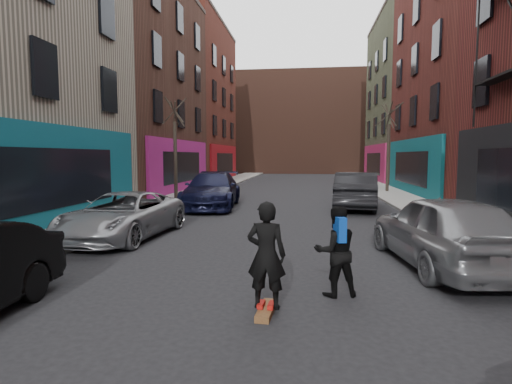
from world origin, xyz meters
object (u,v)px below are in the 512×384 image
(parked_right_far, at_px, (443,230))
(parked_left_end, at_px, (212,190))
(skateboarder, at_px, (266,255))
(parked_left_far, at_px, (123,215))
(tree_left_far, at_px, (175,139))
(tree_right_far, at_px, (389,139))
(skateboard, at_px, (266,310))
(pedestrian, at_px, (336,251))
(parked_right_end, at_px, (356,190))

(parked_right_far, bearing_deg, parked_left_end, -58.62)
(parked_right_far, xyz_separation_m, skateboarder, (-3.59, -3.10, 0.11))
(parked_left_far, xyz_separation_m, parked_left_end, (0.96, 7.26, 0.15))
(parked_left_far, distance_m, parked_left_end, 7.32)
(tree_left_far, relative_size, tree_right_far, 0.96)
(parked_left_far, bearing_deg, tree_right_far, 59.50)
(tree_left_far, height_order, parked_right_far, tree_left_far)
(parked_left_end, xyz_separation_m, skateboard, (3.85, -12.43, -0.79))
(parked_left_far, bearing_deg, pedestrian, -32.06)
(parked_right_end, distance_m, skateboard, 13.22)
(parked_left_far, bearing_deg, skateboard, -43.76)
(parked_right_far, relative_size, parked_right_end, 0.94)
(tree_right_far, distance_m, skateboarder, 22.07)
(tree_right_far, distance_m, skateboard, 22.19)
(parked_left_far, height_order, pedestrian, pedestrian)
(parked_right_end, height_order, pedestrian, parked_right_end)
(parked_left_far, bearing_deg, parked_right_end, 48.42)
(skateboard, bearing_deg, parked_left_far, 137.30)
(parked_left_end, xyz_separation_m, parked_right_end, (6.72, 0.45, 0.01))
(parked_right_end, bearing_deg, parked_left_far, 52.39)
(parked_left_end, xyz_separation_m, skateboarder, (3.85, -12.43, 0.10))
(skateboard, bearing_deg, tree_right_far, 78.86)
(skateboarder, bearing_deg, tree_right_far, -101.14)
(tree_right_far, bearing_deg, skateboard, -105.54)
(parked_right_end, bearing_deg, tree_left_far, -6.03)
(parked_right_far, distance_m, skateboarder, 4.75)
(parked_left_far, distance_m, skateboard, 7.10)
(tree_left_far, distance_m, pedestrian, 16.29)
(parked_left_end, bearing_deg, parked_right_end, -1.07)
(tree_right_far, height_order, skateboard, tree_right_far)
(tree_left_far, relative_size, parked_right_end, 1.26)
(parked_left_far, xyz_separation_m, parked_right_end, (7.68, 7.70, 0.17))
(tree_right_far, bearing_deg, tree_left_far, -154.18)
(parked_right_far, bearing_deg, parked_left_far, -21.07)
(tree_right_far, xyz_separation_m, skateboard, (-5.87, -21.11, -3.48))
(tree_left_far, bearing_deg, parked_left_far, -80.19)
(skateboarder, bearing_deg, tree_left_far, -62.23)
(tree_left_far, height_order, pedestrian, tree_left_far)
(parked_right_far, bearing_deg, skateboard, 33.66)
(tree_left_far, bearing_deg, parked_right_end, -13.34)
(tree_right_far, bearing_deg, parked_left_end, -138.25)
(tree_right_far, height_order, parked_left_end, tree_right_far)
(pedestrian, bearing_deg, tree_left_far, -76.81)
(parked_right_far, height_order, skateboarder, skateboarder)
(parked_right_end, height_order, skateboard, parked_right_end)
(pedestrian, bearing_deg, tree_right_far, -118.47)
(parked_left_end, bearing_deg, parked_left_far, -102.43)
(parked_left_end, relative_size, skateboard, 7.20)
(parked_left_far, height_order, skateboarder, skateboarder)
(parked_left_end, distance_m, parked_right_far, 11.93)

